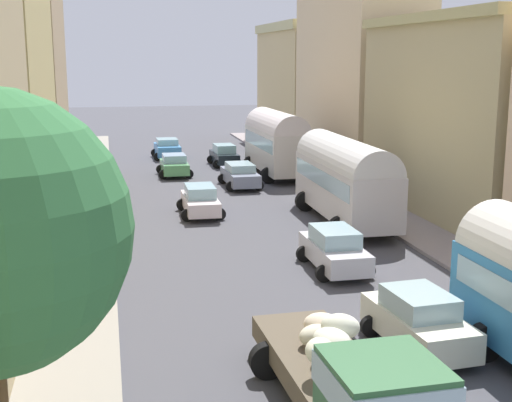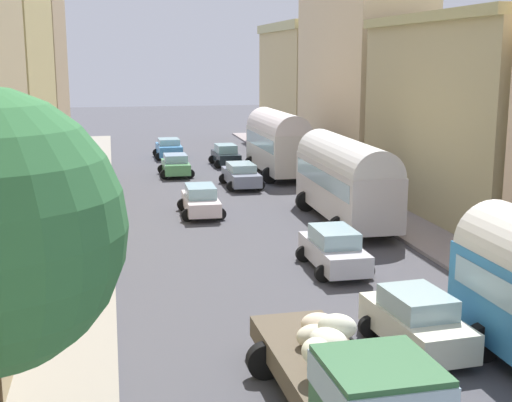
{
  "view_description": "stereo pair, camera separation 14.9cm",
  "coord_description": "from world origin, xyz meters",
  "px_view_note": "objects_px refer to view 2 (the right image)",
  "views": [
    {
      "loc": [
        -6.08,
        -7.37,
        7.75
      ],
      "look_at": [
        0.0,
        21.27,
        1.68
      ],
      "focal_mm": 49.28,
      "sensor_mm": 36.0,
      "label": 1
    },
    {
      "loc": [
        -5.94,
        -7.4,
        7.75
      ],
      "look_at": [
        0.0,
        21.27,
        1.68
      ],
      "focal_mm": 49.28,
      "sensor_mm": 36.0,
      "label": 2
    }
  ],
  "objects_px": {
    "parked_bus_1": "(345,177)",
    "car_4": "(334,249)",
    "pedestrian_3": "(102,203)",
    "car_1": "(176,165)",
    "car_0": "(201,200)",
    "pedestrian_2": "(80,241)",
    "car_5": "(241,175)",
    "pedestrian_0": "(72,188)",
    "cargo_truck_0": "(349,382)",
    "car_3": "(416,321)",
    "parked_bus_2": "(278,140)",
    "car_6": "(226,155)",
    "car_2": "(169,148)",
    "pedestrian_1": "(70,226)"
  },
  "relations": [
    {
      "from": "parked_bus_2",
      "to": "car_2",
      "type": "bearing_deg",
      "value": 123.2
    },
    {
      "from": "parked_bus_1",
      "to": "parked_bus_2",
      "type": "xyz_separation_m",
      "value": [
        -0.02,
        13.48,
        0.14
      ]
    },
    {
      "from": "pedestrian_2",
      "to": "car_1",
      "type": "bearing_deg",
      "value": 74.9
    },
    {
      "from": "parked_bus_1",
      "to": "pedestrian_3",
      "type": "xyz_separation_m",
      "value": [
        -11.18,
        1.79,
        -1.17
      ]
    },
    {
      "from": "parked_bus_1",
      "to": "car_2",
      "type": "xyz_separation_m",
      "value": [
        -6.32,
        23.1,
        -1.44
      ]
    },
    {
      "from": "car_2",
      "to": "car_5",
      "type": "xyz_separation_m",
      "value": [
        3.24,
        -12.99,
        -0.04
      ]
    },
    {
      "from": "parked_bus_2",
      "to": "car_3",
      "type": "bearing_deg",
      "value": -95.82
    },
    {
      "from": "car_6",
      "to": "car_0",
      "type": "bearing_deg",
      "value": -103.71
    },
    {
      "from": "car_1",
      "to": "car_2",
      "type": "height_order",
      "value": "car_2"
    },
    {
      "from": "parked_bus_2",
      "to": "pedestrian_2",
      "type": "height_order",
      "value": "parked_bus_2"
    },
    {
      "from": "car_5",
      "to": "pedestrian_0",
      "type": "height_order",
      "value": "pedestrian_0"
    },
    {
      "from": "car_1",
      "to": "car_6",
      "type": "distance_m",
      "value": 5.43
    },
    {
      "from": "car_1",
      "to": "pedestrian_0",
      "type": "height_order",
      "value": "pedestrian_0"
    },
    {
      "from": "car_4",
      "to": "car_3",
      "type": "bearing_deg",
      "value": -90.47
    },
    {
      "from": "car_0",
      "to": "pedestrian_2",
      "type": "bearing_deg",
      "value": -124.65
    },
    {
      "from": "parked_bus_2",
      "to": "car_1",
      "type": "bearing_deg",
      "value": 168.11
    },
    {
      "from": "car_3",
      "to": "pedestrian_3",
      "type": "xyz_separation_m",
      "value": [
        -8.32,
        16.15,
        0.24
      ]
    },
    {
      "from": "car_0",
      "to": "car_3",
      "type": "height_order",
      "value": "car_3"
    },
    {
      "from": "pedestrian_3",
      "to": "car_1",
      "type": "bearing_deg",
      "value": 70.56
    },
    {
      "from": "car_0",
      "to": "pedestrian_0",
      "type": "bearing_deg",
      "value": 155.2
    },
    {
      "from": "car_0",
      "to": "car_3",
      "type": "relative_size",
      "value": 1.05
    },
    {
      "from": "parked_bus_2",
      "to": "cargo_truck_0",
      "type": "relative_size",
      "value": 1.12
    },
    {
      "from": "car_6",
      "to": "pedestrian_0",
      "type": "relative_size",
      "value": 2.06
    },
    {
      "from": "cargo_truck_0",
      "to": "pedestrian_3",
      "type": "bearing_deg",
      "value": 104.32
    },
    {
      "from": "car_4",
      "to": "car_6",
      "type": "distance_m",
      "value": 25.64
    },
    {
      "from": "pedestrian_1",
      "to": "car_3",
      "type": "bearing_deg",
      "value": -51.62
    },
    {
      "from": "parked_bus_1",
      "to": "car_4",
      "type": "relative_size",
      "value": 2.26
    },
    {
      "from": "cargo_truck_0",
      "to": "car_0",
      "type": "xyz_separation_m",
      "value": [
        -0.34,
        21.2,
        -0.48
      ]
    },
    {
      "from": "car_6",
      "to": "pedestrian_0",
      "type": "distance_m",
      "value": 16.2
    },
    {
      "from": "car_3",
      "to": "car_6",
      "type": "bearing_deg",
      "value": 89.6
    },
    {
      "from": "car_5",
      "to": "pedestrian_3",
      "type": "xyz_separation_m",
      "value": [
        -8.1,
        -8.33,
        0.31
      ]
    },
    {
      "from": "car_4",
      "to": "pedestrian_2",
      "type": "relative_size",
      "value": 2.23
    },
    {
      "from": "car_5",
      "to": "pedestrian_2",
      "type": "relative_size",
      "value": 2.37
    },
    {
      "from": "cargo_truck_0",
      "to": "pedestrian_3",
      "type": "xyz_separation_m",
      "value": [
        -5.1,
        19.97,
        -0.18
      ]
    },
    {
      "from": "parked_bus_1",
      "to": "car_2",
      "type": "distance_m",
      "value": 23.99
    },
    {
      "from": "cargo_truck_0",
      "to": "car_0",
      "type": "height_order",
      "value": "cargo_truck_0"
    },
    {
      "from": "cargo_truck_0",
      "to": "pedestrian_0",
      "type": "height_order",
      "value": "cargo_truck_0"
    },
    {
      "from": "parked_bus_2",
      "to": "car_1",
      "type": "xyz_separation_m",
      "value": [
        -6.55,
        1.38,
        -1.63
      ]
    },
    {
      "from": "pedestrian_2",
      "to": "parked_bus_1",
      "type": "bearing_deg",
      "value": 22.44
    },
    {
      "from": "pedestrian_3",
      "to": "car_0",
      "type": "bearing_deg",
      "value": 14.44
    },
    {
      "from": "cargo_truck_0",
      "to": "car_6",
      "type": "relative_size",
      "value": 1.92
    },
    {
      "from": "car_3",
      "to": "car_4",
      "type": "bearing_deg",
      "value": 89.53
    },
    {
      "from": "cargo_truck_0",
      "to": "pedestrian_2",
      "type": "height_order",
      "value": "cargo_truck_0"
    },
    {
      "from": "parked_bus_1",
      "to": "cargo_truck_0",
      "type": "distance_m",
      "value": 19.2
    },
    {
      "from": "car_1",
      "to": "car_6",
      "type": "xyz_separation_m",
      "value": [
        3.94,
        3.73,
        0.03
      ]
    },
    {
      "from": "car_1",
      "to": "car_0",
      "type": "bearing_deg",
      "value": -89.29
    },
    {
      "from": "car_5",
      "to": "pedestrian_0",
      "type": "xyz_separation_m",
      "value": [
        -9.65,
        -4.19,
        0.34
      ]
    },
    {
      "from": "pedestrian_3",
      "to": "pedestrian_0",
      "type": "bearing_deg",
      "value": 110.52
    },
    {
      "from": "cargo_truck_0",
      "to": "pedestrian_0",
      "type": "distance_m",
      "value": 25.01
    },
    {
      "from": "car_0",
      "to": "pedestrian_3",
      "type": "height_order",
      "value": "pedestrian_3"
    }
  ]
}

